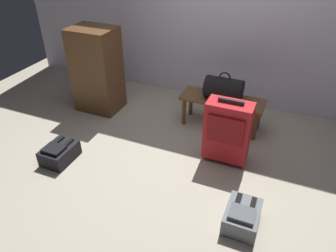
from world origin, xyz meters
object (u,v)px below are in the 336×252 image
at_px(cell_phone, 251,104).
at_px(suitcase_upright_red, 227,131).
at_px(duffel_bag_black, 224,88).
at_px(side_cabinet, 97,70).
at_px(bench, 222,103).
at_px(backpack_grey, 242,216).
at_px(backpack_dark, 59,153).

bearing_deg(cell_phone, suitcase_upright_red, -100.90).
relative_size(duffel_bag_black, side_cabinet, 0.40).
bearing_deg(side_cabinet, suitcase_upright_red, -13.87).
distance_m(bench, cell_phone, 0.34).
xyz_separation_m(bench, side_cabinet, (-1.64, -0.17, 0.22)).
xyz_separation_m(bench, backpack_grey, (0.57, -1.43, -0.24)).
bearing_deg(bench, side_cabinet, -174.04).
height_order(duffel_bag_black, cell_phone, duffel_bag_black).
bearing_deg(bench, suitcase_upright_red, -71.04).
height_order(cell_phone, backpack_grey, cell_phone).
bearing_deg(backpack_dark, bench, 43.10).
bearing_deg(backpack_dark, side_cabinet, 100.99).
bearing_deg(suitcase_upright_red, side_cabinet, 166.13).
bearing_deg(bench, cell_phone, -1.59).
bearing_deg(bench, backpack_dark, -136.90).
height_order(duffel_bag_black, suitcase_upright_red, suitcase_upright_red).
relative_size(backpack_grey, backpack_dark, 1.00).
height_order(duffel_bag_black, backpack_grey, duffel_bag_black).
distance_m(duffel_bag_black, suitcase_upright_red, 0.68).
xyz_separation_m(duffel_bag_black, backpack_dark, (-1.42, -1.33, -0.43)).
height_order(bench, backpack_dark, bench).
height_order(bench, suitcase_upright_red, suitcase_upright_red).
xyz_separation_m(bench, suitcase_upright_red, (0.22, -0.63, 0.04)).
relative_size(duffel_bag_black, cell_phone, 3.06).
xyz_separation_m(bench, duffel_bag_black, (-0.00, -0.00, 0.19)).
distance_m(duffel_bag_black, side_cabinet, 1.65).
bearing_deg(suitcase_upright_red, cell_phone, 79.10).
relative_size(cell_phone, backpack_grey, 0.38).
xyz_separation_m(suitcase_upright_red, backpack_dark, (-1.64, -0.70, -0.28)).
bearing_deg(duffel_bag_black, cell_phone, -1.59).
distance_m(bench, side_cabinet, 1.67).
distance_m(backpack_grey, side_cabinet, 2.59).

